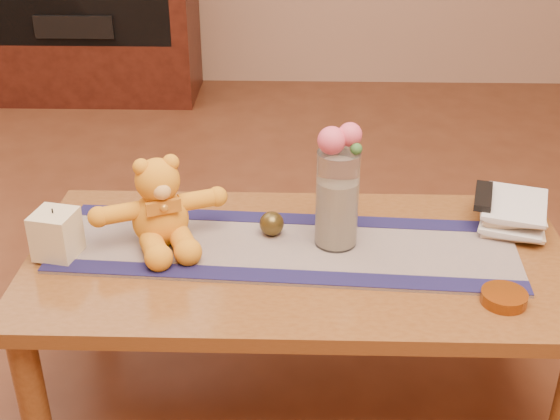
{
  "coord_description": "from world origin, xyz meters",
  "views": [
    {
      "loc": [
        -0.01,
        -1.62,
        1.45
      ],
      "look_at": [
        -0.05,
        0.0,
        0.58
      ],
      "focal_mm": 47.16,
      "sensor_mm": 36.0,
      "label": 1
    }
  ],
  "objects_px": {
    "teddy_bear": "(159,202)",
    "amber_dish": "(504,298)",
    "pillar_candle": "(56,234)",
    "bronze_ball": "(272,224)",
    "glass_vase": "(337,199)",
    "book_bottom": "(480,218)",
    "tv_remote": "(483,196)"
  },
  "relations": [
    {
      "from": "tv_remote",
      "to": "amber_dish",
      "type": "distance_m",
      "value": 0.39
    },
    {
      "from": "book_bottom",
      "to": "bronze_ball",
      "type": "bearing_deg",
      "value": -158.51
    },
    {
      "from": "teddy_bear",
      "to": "book_bottom",
      "type": "bearing_deg",
      "value": -13.52
    },
    {
      "from": "bronze_ball",
      "to": "tv_remote",
      "type": "relative_size",
      "value": 0.41
    },
    {
      "from": "pillar_candle",
      "to": "bronze_ball",
      "type": "bearing_deg",
      "value": 12.24
    },
    {
      "from": "book_bottom",
      "to": "pillar_candle",
      "type": "bearing_deg",
      "value": -157.37
    },
    {
      "from": "tv_remote",
      "to": "amber_dish",
      "type": "xyz_separation_m",
      "value": [
        -0.02,
        -0.38,
        -0.07
      ]
    },
    {
      "from": "glass_vase",
      "to": "book_bottom",
      "type": "distance_m",
      "value": 0.45
    },
    {
      "from": "tv_remote",
      "to": "glass_vase",
      "type": "bearing_deg",
      "value": -147.62
    },
    {
      "from": "pillar_candle",
      "to": "tv_remote",
      "type": "xyz_separation_m",
      "value": [
        1.12,
        0.21,
        0.02
      ]
    },
    {
      "from": "teddy_bear",
      "to": "bronze_ball",
      "type": "bearing_deg",
      "value": -15.22
    },
    {
      "from": "bronze_ball",
      "to": "teddy_bear",
      "type": "bearing_deg",
      "value": -172.65
    },
    {
      "from": "pillar_candle",
      "to": "bronze_ball",
      "type": "distance_m",
      "value": 0.55
    },
    {
      "from": "bronze_ball",
      "to": "tv_remote",
      "type": "xyz_separation_m",
      "value": [
        0.58,
        0.09,
        0.04
      ]
    },
    {
      "from": "teddy_bear",
      "to": "amber_dish",
      "type": "xyz_separation_m",
      "value": [
        0.84,
        -0.25,
        -0.11
      ]
    },
    {
      "from": "teddy_bear",
      "to": "glass_vase",
      "type": "distance_m",
      "value": 0.46
    },
    {
      "from": "pillar_candle",
      "to": "glass_vase",
      "type": "distance_m",
      "value": 0.72
    },
    {
      "from": "pillar_candle",
      "to": "bronze_ball",
      "type": "height_order",
      "value": "pillar_candle"
    },
    {
      "from": "pillar_candle",
      "to": "bronze_ball",
      "type": "relative_size",
      "value": 1.83
    },
    {
      "from": "bronze_ball",
      "to": "amber_dish",
      "type": "distance_m",
      "value": 0.62
    },
    {
      "from": "teddy_bear",
      "to": "book_bottom",
      "type": "xyz_separation_m",
      "value": [
        0.87,
        0.14,
        -0.11
      ]
    },
    {
      "from": "glass_vase",
      "to": "book_bottom",
      "type": "height_order",
      "value": "glass_vase"
    },
    {
      "from": "teddy_bear",
      "to": "pillar_candle",
      "type": "xyz_separation_m",
      "value": [
        -0.25,
        -0.08,
        -0.05
      ]
    },
    {
      "from": "teddy_bear",
      "to": "bronze_ball",
      "type": "relative_size",
      "value": 5.11
    },
    {
      "from": "pillar_candle",
      "to": "amber_dish",
      "type": "distance_m",
      "value": 1.1
    },
    {
      "from": "pillar_candle",
      "to": "amber_dish",
      "type": "xyz_separation_m",
      "value": [
        1.09,
        -0.17,
        -0.05
      ]
    },
    {
      "from": "book_bottom",
      "to": "amber_dish",
      "type": "height_order",
      "value": "amber_dish"
    },
    {
      "from": "amber_dish",
      "to": "tv_remote",
      "type": "bearing_deg",
      "value": 86.24
    },
    {
      "from": "teddy_bear",
      "to": "tv_remote",
      "type": "xyz_separation_m",
      "value": [
        0.86,
        0.13,
        -0.04
      ]
    },
    {
      "from": "bronze_ball",
      "to": "amber_dish",
      "type": "bearing_deg",
      "value": -27.55
    },
    {
      "from": "teddy_bear",
      "to": "bronze_ball",
      "type": "distance_m",
      "value": 0.3
    },
    {
      "from": "tv_remote",
      "to": "teddy_bear",
      "type": "bearing_deg",
      "value": -156.96
    }
  ]
}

